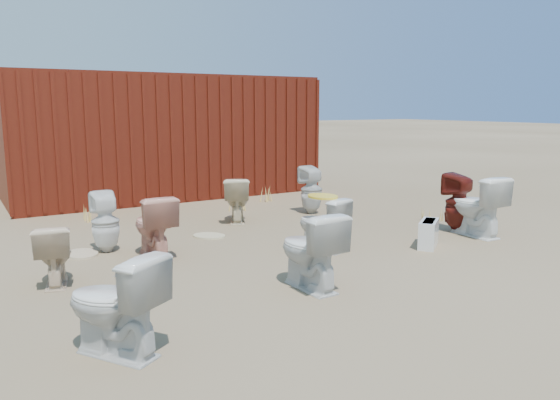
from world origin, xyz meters
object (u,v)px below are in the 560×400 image
toilet_back_beige_right (237,200)px  toilet_back_yellowlid (322,224)px  toilet_front_maroon (459,203)px  toilet_back_e (311,190)px  toilet_front_pink (153,226)px  loose_tank (429,234)px  toilet_back_a (105,222)px  toilet_back_beige_left (54,254)px  toilet_front_e (476,206)px  shipping_container (163,136)px  toilet_front_a (114,305)px  toilet_front_c (310,250)px

toilet_back_beige_right → toilet_back_yellowlid: bearing=120.6°
toilet_front_maroon → toilet_back_e: 2.47m
toilet_front_pink → loose_tank: toilet_front_pink is taller
toilet_back_beige_right → toilet_back_a: bearing=46.1°
toilet_back_beige_left → toilet_back_beige_right: bearing=-136.6°
toilet_front_pink → loose_tank: bearing=157.2°
toilet_front_e → shipping_container: bearing=-64.5°
toilet_back_beige_left → toilet_back_yellowlid: (3.11, -0.34, 0.02)m
toilet_front_maroon → toilet_front_e: (0.01, -0.29, 0.00)m
toilet_front_maroon → toilet_back_yellowlid: toilet_front_maroon is taller
toilet_front_a → toilet_back_e: 5.64m
toilet_front_pink → toilet_front_a: bearing=66.5°
loose_tank → toilet_back_beige_left: bearing=131.8°
toilet_front_pink → toilet_front_maroon: toilet_front_maroon is taller
toilet_front_c → toilet_back_beige_right: bearing=-105.3°
toilet_back_a → toilet_front_e: bearing=160.9°
toilet_front_maroon → toilet_back_a: toilet_front_maroon is taller
toilet_back_e → toilet_front_maroon: bearing=114.6°
toilet_front_a → loose_tank: bearing=160.8°
shipping_container → loose_tank: 6.20m
toilet_back_beige_right → toilet_back_yellowlid: toilet_back_beige_right is taller
toilet_front_maroon → toilet_back_beige_left: (-5.41, 0.51, -0.11)m
toilet_front_maroon → toilet_back_yellowlid: size_ratio=1.25×
toilet_front_a → toilet_front_e: (5.32, 1.14, 0.04)m
toilet_front_a → loose_tank: 4.42m
toilet_front_maroon → loose_tank: 1.13m
toilet_back_a → toilet_front_maroon: bearing=164.0°
shipping_container → toilet_back_e: size_ratio=7.44×
toilet_front_maroon → toilet_front_e: size_ratio=1.00×
shipping_container → toilet_front_maroon: 6.11m
shipping_container → toilet_front_e: size_ratio=7.01×
toilet_back_beige_right → toilet_back_e: bearing=-155.1°
toilet_front_c → toilet_back_a: 2.84m
toilet_front_e → toilet_front_maroon: bearing=-86.0°
toilet_front_pink → toilet_front_maroon: (4.21, -1.00, 0.05)m
toilet_front_pink → toilet_back_beige_right: 2.20m
toilet_front_maroon → toilet_back_a: (-4.65, 1.54, -0.05)m
shipping_container → toilet_back_beige_right: shipping_container is taller
toilet_back_beige_left → toilet_back_yellowlid: bearing=-173.7°
shipping_container → toilet_front_c: size_ratio=7.58×
toilet_front_pink → toilet_back_beige_left: bearing=23.1°
toilet_front_a → toilet_front_maroon: toilet_front_maroon is taller
toilet_back_a → toilet_front_c: bearing=121.6°
toilet_back_a → toilet_back_yellowlid: 2.71m
toilet_front_maroon → toilet_back_beige_left: 5.44m
toilet_front_maroon → toilet_back_a: bearing=-25.3°
toilet_front_e → toilet_back_beige_left: (-5.42, 0.80, -0.11)m
toilet_back_beige_left → toilet_front_e: bearing=-175.8°
toilet_front_maroon → toilet_front_a: bearing=8.1°
toilet_front_e → toilet_back_yellowlid: size_ratio=1.25×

